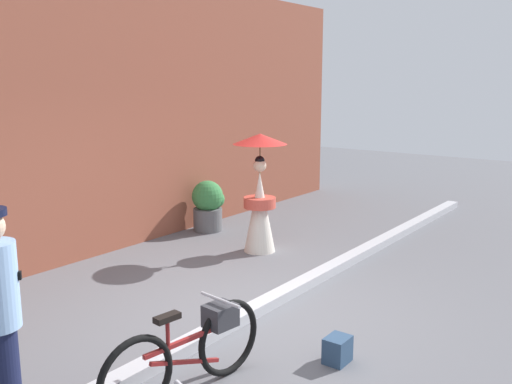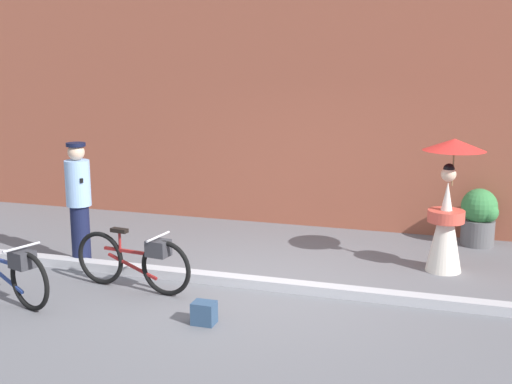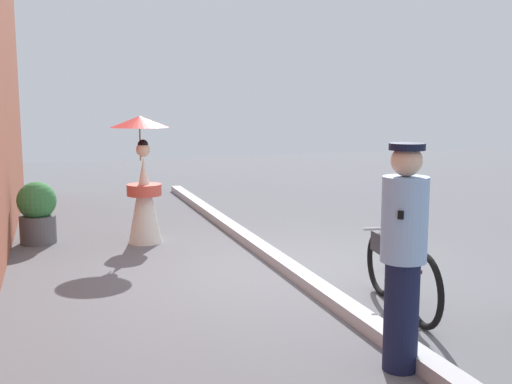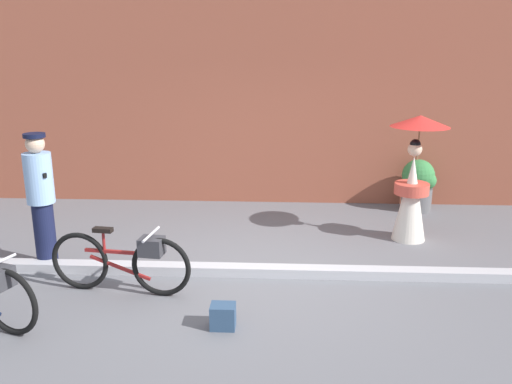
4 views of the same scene
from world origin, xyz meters
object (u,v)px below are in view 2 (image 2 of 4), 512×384
object	(u,v)px
person_officer	(79,200)
potted_plant_by_door	(480,216)
person_with_parasol	(448,205)
backpack_on_pavement	(204,313)
bicycle_near_officer	(5,269)
bicycle_far_side	(136,260)

from	to	relation	value
person_officer	potted_plant_by_door	world-z (taller)	person_officer
person_officer	person_with_parasol	xyz separation A→B (m)	(4.87, 1.22, 0.00)
backpack_on_pavement	bicycle_near_officer	bearing A→B (deg)	-178.19
bicycle_far_side	person_with_parasol	xyz separation A→B (m)	(3.63, 1.95, 0.53)
bicycle_near_officer	person_officer	xyz separation A→B (m)	(0.05, 1.54, 0.52)
backpack_on_pavement	person_with_parasol	bearing A→B (deg)	47.77
bicycle_near_officer	potted_plant_by_door	size ratio (longest dim) A/B	1.90
potted_plant_by_door	bicycle_far_side	bearing A→B (deg)	-140.29
backpack_on_pavement	person_officer	bearing A→B (deg)	149.01
person_with_parasol	bicycle_near_officer	bearing A→B (deg)	-150.70
bicycle_near_officer	potted_plant_by_door	distance (m)	6.83
bicycle_near_officer	backpack_on_pavement	bearing A→B (deg)	1.81
person_with_parasol	backpack_on_pavement	distance (m)	3.71
potted_plant_by_door	backpack_on_pavement	world-z (taller)	potted_plant_by_door
bicycle_near_officer	backpack_on_pavement	world-z (taller)	bicycle_near_officer
person_officer	person_with_parasol	world-z (taller)	person_with_parasol
bicycle_far_side	person_officer	bearing A→B (deg)	149.68
bicycle_near_officer	backpack_on_pavement	size ratio (longest dim) A/B	6.76
person_officer	backpack_on_pavement	bearing A→B (deg)	-30.99
person_officer	backpack_on_pavement	world-z (taller)	person_officer
bicycle_far_side	backpack_on_pavement	world-z (taller)	bicycle_far_side
person_with_parasol	backpack_on_pavement	world-z (taller)	person_with_parasol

